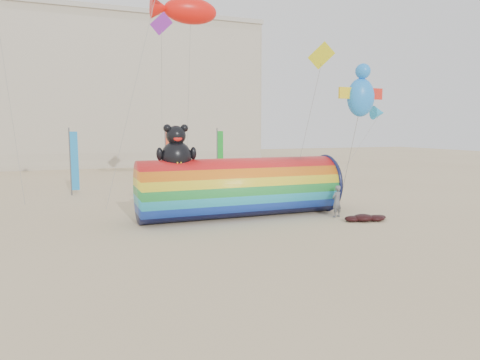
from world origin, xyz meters
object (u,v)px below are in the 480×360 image
object	(u,v)px
hotel_building	(39,91)
kite_handler	(337,201)
windsock_assembly	(240,186)
fabric_bundle	(366,218)

from	to	relation	value
hotel_building	kite_handler	size ratio (longest dim) A/B	32.43
windsock_assembly	hotel_building	bearing A→B (deg)	107.29
kite_handler	fabric_bundle	bearing A→B (deg)	105.95
kite_handler	hotel_building	bearing A→B (deg)	-84.23
hotel_building	windsock_assembly	bearing A→B (deg)	-72.71
hotel_building	windsock_assembly	size ratio (longest dim) A/B	5.12
windsock_assembly	kite_handler	distance (m)	5.70
hotel_building	windsock_assembly	world-z (taller)	hotel_building
hotel_building	windsock_assembly	xyz separation A→B (m)	(13.23, -42.50, -8.51)
kite_handler	windsock_assembly	bearing A→B (deg)	-39.56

